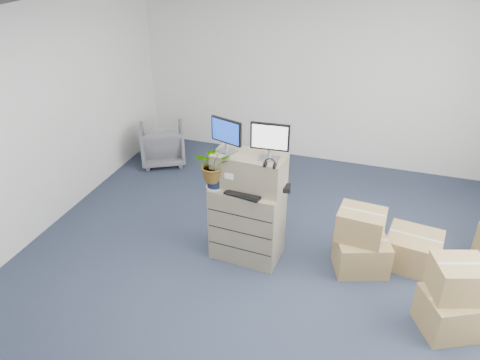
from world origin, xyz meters
name	(u,v)px	position (x,y,z in m)	size (l,w,h in m)	color
ground	(258,292)	(0.00, 0.00, 0.00)	(7.00, 7.00, 0.00)	#222B3E
wall_back	(322,78)	(0.00, 3.51, 1.40)	(6.00, 0.02, 2.80)	silver
filing_cabinet_lower	(247,222)	(-0.32, 0.61, 0.47)	(0.80, 0.49, 0.93)	gray
filing_cabinet_upper	(249,171)	(-0.31, 0.65, 1.13)	(0.80, 0.40, 0.40)	gray
monitor_left	(226,134)	(-0.57, 0.64, 1.55)	(0.38, 0.21, 0.39)	#99999E
monitor_right	(270,139)	(-0.08, 0.61, 1.57)	(0.42, 0.17, 0.41)	#99999E
headphones	(270,164)	(-0.03, 0.45, 1.37)	(0.13, 0.13, 0.01)	black
keyboard	(243,194)	(-0.32, 0.45, 0.94)	(0.41, 0.17, 0.02)	black
mouse	(269,196)	(-0.04, 0.50, 0.95)	(0.09, 0.06, 0.03)	silver
water_bottle	(258,178)	(-0.21, 0.66, 1.05)	(0.07, 0.07, 0.24)	#93969B
phone_dock	(244,183)	(-0.37, 0.64, 0.98)	(0.06, 0.05, 0.12)	silver
external_drive	(282,188)	(0.06, 0.69, 0.96)	(0.18, 0.14, 0.06)	black
tissue_box	(275,182)	(-0.02, 0.68, 1.03)	(0.20, 0.10, 0.08)	#3F8BD9
potted_plant	(214,168)	(-0.68, 0.51, 1.17)	(0.45, 0.48, 0.42)	#A9BE99
office_chair	(162,143)	(-2.40, 2.54, 0.36)	(0.69, 0.65, 0.71)	#56565B
cardboard_boxes	(425,262)	(1.69, 0.73, 0.30)	(2.25, 1.80, 0.79)	olive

